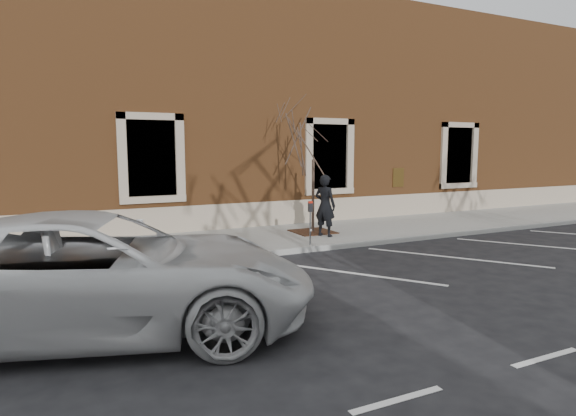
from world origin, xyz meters
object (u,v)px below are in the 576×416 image
parking_meter (310,215)px  sapling (313,139)px  man (325,206)px  white_truck (96,273)px

parking_meter → sapling: sapling is taller
man → sapling: 2.05m
parking_meter → white_truck: size_ratio=0.18×
white_truck → man: bearing=-38.3°
parking_meter → white_truck: bearing=-132.1°
man → white_truck: size_ratio=0.28×
sapling → man: bearing=-90.8°
sapling → white_truck: 8.65m
man → sapling: size_ratio=0.45×
parking_meter → white_truck: white_truck is taller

